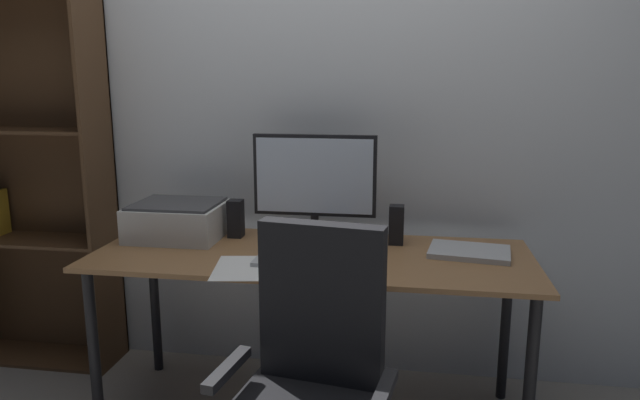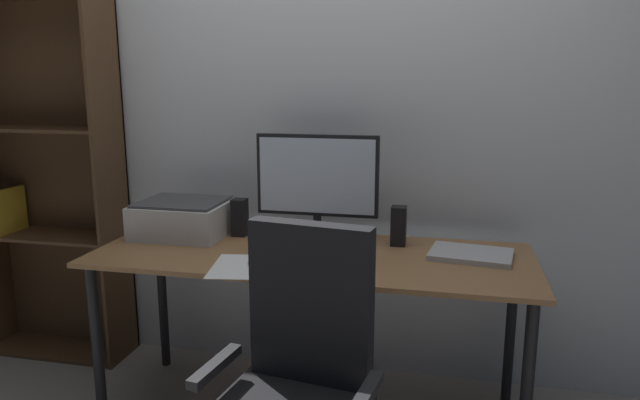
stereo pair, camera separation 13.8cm
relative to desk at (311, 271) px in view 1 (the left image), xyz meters
name	(u,v)px [view 1 (the left image)]	position (x,y,z in m)	size (l,w,h in m)	color
back_wall	(329,109)	(0.00, 0.51, 0.64)	(6.40, 0.10, 2.60)	silver
desk	(311,271)	(0.00, 0.00, 0.00)	(1.80, 0.68, 0.74)	olive
monitor	(315,181)	(-0.02, 0.20, 0.34)	(0.54, 0.20, 0.47)	black
keyboard	(291,263)	(-0.05, -0.17, 0.09)	(0.29, 0.11, 0.02)	#B7BABC
mouse	(345,264)	(0.16, -0.17, 0.09)	(0.06, 0.10, 0.03)	black
coffee_mug	(333,241)	(0.09, 0.03, 0.13)	(0.10, 0.08, 0.09)	#285193
laptop	(469,252)	(0.64, 0.08, 0.09)	(0.32, 0.23, 0.02)	#B7BABC
speaker_left	(236,219)	(-0.38, 0.19, 0.16)	(0.06, 0.07, 0.17)	black
speaker_right	(396,225)	(0.34, 0.19, 0.16)	(0.06, 0.07, 0.17)	black
printer	(178,220)	(-0.63, 0.14, 0.16)	(0.40, 0.34, 0.16)	silver
paper_sheet	(242,268)	(-0.23, -0.23, 0.08)	(0.21, 0.30, 0.00)	white
bookshelf	(31,188)	(-1.50, 0.34, 0.24)	(0.78, 0.28, 1.84)	#4C331E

